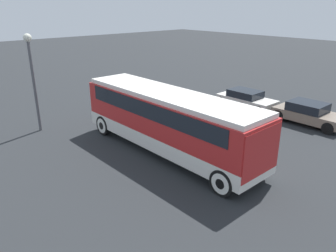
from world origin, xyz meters
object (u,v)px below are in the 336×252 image
at_px(parked_car_near, 309,113).
at_px(lamp_post, 32,69).
at_px(parked_car_mid, 246,99).
at_px(tour_bus, 169,117).

xyz_separation_m(parked_car_near, lamp_post, (-9.91, -12.63, 2.93)).
relative_size(parked_car_near, parked_car_mid, 0.98).
height_order(parked_car_near, lamp_post, lamp_post).
xyz_separation_m(parked_car_near, parked_car_mid, (-4.45, -0.15, -0.03)).
height_order(tour_bus, parked_car_mid, tour_bus).
distance_m(parked_car_mid, lamp_post, 13.95).
bearing_deg(parked_car_near, parked_car_mid, -178.11).
bearing_deg(tour_bus, lamp_post, -154.19).
distance_m(tour_bus, parked_car_mid, 9.22).
distance_m(parked_car_near, parked_car_mid, 4.45).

